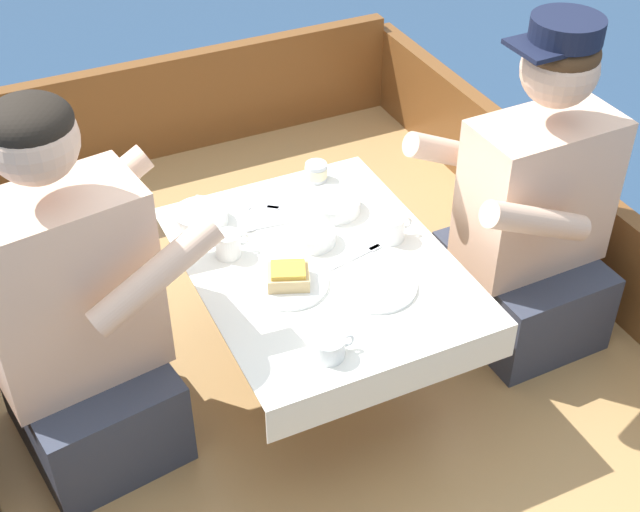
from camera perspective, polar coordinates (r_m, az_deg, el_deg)
The scene contains 21 objects.
ground_plane at distance 2.77m, azimuth 0.48°, elevation -12.30°, with size 60.00×60.00×0.00m, color navy.
boat_deck at distance 2.66m, azimuth 0.49°, elevation -10.34°, with size 1.95×2.88×0.29m, color #A87F4C.
gunwale_starboard at distance 2.88m, azimuth 17.70°, elevation 0.37°, with size 0.06×2.88×0.34m, color brown.
bow_coaming at distance 3.51m, azimuth -9.65°, elevation 9.46°, with size 1.83×0.06×0.39m, color brown.
cockpit_table at distance 2.34m, azimuth 0.00°, elevation -1.17°, with size 0.65×0.84×0.41m.
person_port at distance 2.23m, azimuth -15.31°, elevation -4.12°, with size 0.57×0.51×1.01m.
person_starboard at distance 2.57m, azimuth 13.35°, elevation 2.31°, with size 0.53×0.45×0.99m.
plate_sandwich at distance 2.24m, azimuth -2.03°, elevation -1.81°, with size 0.20×0.20×0.01m.
plate_bread at distance 2.24m, azimuth 3.60°, elevation -1.94°, with size 0.21×0.21×0.01m.
sandwich at distance 2.23m, azimuth -2.05°, elevation -1.27°, with size 0.13×0.12×0.05m.
bowl_port_near at distance 2.37m, azimuth -0.41°, elevation 1.31°, with size 0.12×0.12×0.04m.
bowl_starboard_near at distance 2.47m, azimuth -7.65°, elevation 2.55°, with size 0.15×0.15×0.04m.
bowl_center_far at distance 2.49m, azimuth 0.88°, elevation 3.35°, with size 0.15×0.15×0.04m.
coffee_cup_port at distance 2.33m, azimuth -5.90°, elevation 0.76°, with size 0.10×0.07×0.07m.
coffee_cup_starboard at distance 2.04m, azimuth 0.59°, elevation -5.85°, with size 0.10×0.08×0.05m.
coffee_cup_center at distance 2.39m, azimuth 4.59°, elevation 1.82°, with size 0.10×0.07×0.07m.
tin_can at distance 2.62m, azimuth -0.25°, elevation 5.42°, with size 0.07×0.07×0.05m.
utensil_fork_starboard at distance 2.34m, azimuth 2.56°, elevation 0.08°, with size 0.17×0.05×0.00m.
utensil_spoon_port at distance 2.44m, azimuth -3.54°, elevation 1.92°, with size 0.17×0.04×0.01m.
utensil_knife_starboard at distance 2.55m, azimuth -6.25°, elevation 3.44°, with size 0.13×0.13×0.00m.
utensil_fork_port at distance 2.51m, azimuth -1.91°, elevation 2.99°, with size 0.15×0.11×0.00m.
Camera 1 is at (-0.78, -1.59, 2.14)m, focal length 50.00 mm.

